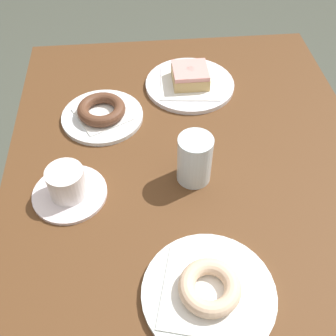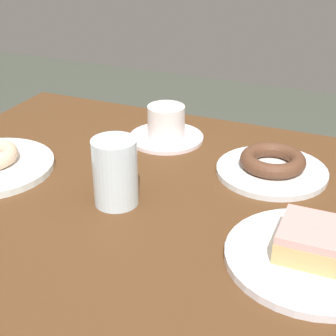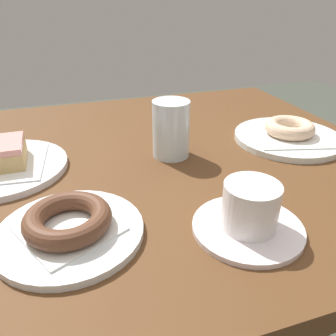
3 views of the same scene
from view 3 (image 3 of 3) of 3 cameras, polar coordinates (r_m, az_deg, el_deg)
table at (r=0.74m, az=-3.92°, el=-6.45°), size 1.00×0.83×0.76m
plate_glazed_square at (r=0.71m, az=-26.03°, el=0.03°), size 0.24×0.24×0.01m
napkin_glazed_square at (r=0.70m, az=-26.16°, el=0.56°), size 0.17×0.17×0.00m
plate_chocolate_ring at (r=0.50m, az=-16.03°, el=-10.27°), size 0.20×0.20×0.01m
napkin_chocolate_ring at (r=0.49m, az=-16.14°, el=-9.63°), size 0.16×0.16×0.00m
donut_chocolate_ring at (r=0.48m, az=-16.38°, el=-8.17°), size 0.12×0.12×0.03m
plate_sugar_ring at (r=0.81m, az=19.34°, el=4.78°), size 0.23×0.23×0.01m
napkin_sugar_ring at (r=0.80m, az=19.43°, el=5.30°), size 0.19×0.19×0.00m
donut_sugar_ring at (r=0.80m, az=19.61°, el=6.36°), size 0.11×0.11×0.03m
water_glass at (r=0.67m, az=0.52°, el=6.51°), size 0.07×0.07×0.11m
coffee_cup at (r=0.48m, az=13.44°, el=-7.23°), size 0.16×0.16×0.07m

